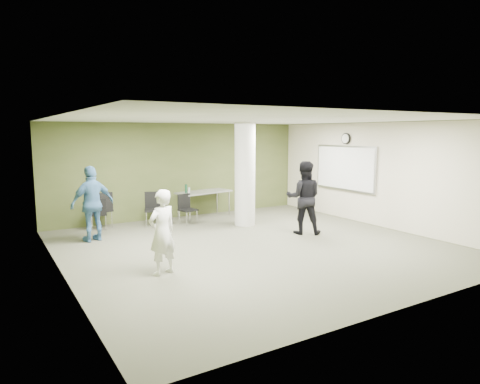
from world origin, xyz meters
TOP-DOWN VIEW (x-y plane):
  - floor at (0.00, 0.00)m, footprint 8.00×8.00m
  - ceiling at (0.00, 0.00)m, footprint 8.00×8.00m
  - wall_back at (0.00, 4.00)m, footprint 8.00×2.80m
  - wall_left at (-4.00, 0.00)m, footprint 0.02×8.00m
  - wall_right_cream at (4.00, 0.00)m, footprint 0.02×8.00m
  - column at (1.00, 2.00)m, footprint 0.56×0.56m
  - whiteboard at (3.92, 1.20)m, footprint 0.05×2.30m
  - wall_clock at (3.92, 1.20)m, footprint 0.06×0.32m
  - folding_table at (0.50, 3.55)m, footprint 1.76×1.04m
  - wastebasket at (-0.82, 3.11)m, footprint 0.25×0.25m
  - chair_back_left at (-2.59, 3.43)m, footprint 0.51×0.51m
  - chair_back_right at (-2.46, 3.56)m, footprint 0.56×0.56m
  - chair_table_left at (-1.19, 3.20)m, footprint 0.58×0.58m
  - chair_table_right at (-0.33, 2.92)m, footprint 0.49×0.49m
  - woman_white at (-2.44, -0.76)m, footprint 0.64×0.52m
  - man_black at (1.71, 0.36)m, footprint 1.12×1.08m
  - man_blue at (-2.96, 2.33)m, footprint 1.11×0.68m

SIDE VIEW (x-z plane):
  - floor at x=0.00m, z-range 0.00..0.00m
  - wastebasket at x=-0.82m, z-range 0.00..0.29m
  - chair_table_right at x=-0.33m, z-range 0.07..0.90m
  - chair_back_left at x=-2.59m, z-range 0.07..0.92m
  - chair_table_left at x=-1.19m, z-range 0.08..1.00m
  - chair_back_right at x=-2.46m, z-range 0.08..1.05m
  - folding_table at x=0.50m, z-range 0.22..1.25m
  - woman_white at x=-2.44m, z-range 0.00..1.53m
  - man_blue at x=-2.96m, z-range 0.00..1.76m
  - man_black at x=1.71m, z-range 0.00..1.82m
  - wall_back at x=0.00m, z-range 1.39..1.41m
  - wall_left at x=-4.00m, z-range 0.00..2.80m
  - wall_right_cream at x=4.00m, z-range 0.00..2.80m
  - column at x=1.00m, z-range 0.00..2.80m
  - whiteboard at x=3.92m, z-range 0.85..2.15m
  - wall_clock at x=3.92m, z-range 2.19..2.51m
  - ceiling at x=0.00m, z-range 2.80..2.80m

